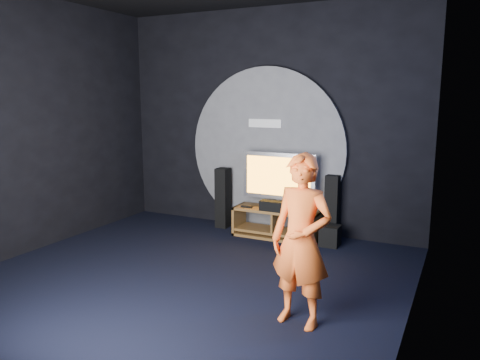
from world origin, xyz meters
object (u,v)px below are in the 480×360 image
tv (279,178)px  subwoofer (330,236)px  tower_speaker_right (332,207)px  media_console (277,225)px  player (301,241)px  tower_speaker_left (223,198)px

tv → subwoofer: size_ratio=3.87×
tower_speaker_right → subwoofer: 0.48m
media_console → tv: (-0.01, 0.07, 0.72)m
media_console → tv: tv is taller
tower_speaker_right → player: bearing=-80.9°
tower_speaker_left → player: (2.23, -2.62, 0.33)m
subwoofer → player: (0.37, -2.44, 0.67)m
tower_speaker_right → player: 2.82m
tower_speaker_left → tower_speaker_right: (1.79, 0.14, 0.00)m
tv → tower_speaker_right: bearing=16.6°
tower_speaker_left → tower_speaker_right: size_ratio=1.00×
tower_speaker_right → subwoofer: bearing=-78.0°
subwoofer → player: 2.55m
tv → subwoofer: 1.15m
tv → tower_speaker_right: (0.78, 0.23, -0.42)m
media_console → tv: 0.72m
player → tower_speaker_right: bearing=107.4°
tv → media_console: bearing=-83.7°
tower_speaker_left → subwoofer: size_ratio=3.30×
tv → player: 2.81m
tv → player: player is taller
media_console → player: bearing=-63.7°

